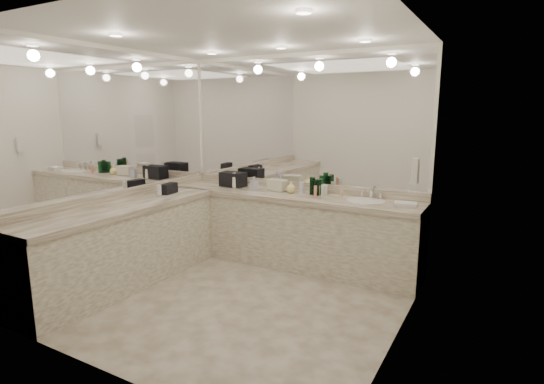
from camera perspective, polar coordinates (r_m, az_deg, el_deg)
The scene contains 38 objects.
floor at distance 4.50m, azimuth -4.75°, elevation -14.14°, with size 3.20×3.20×0.00m, color beige.
ceiling at distance 4.14m, azimuth -5.36°, elevation 20.55°, with size 3.20×3.20×0.00m, color white.
wall_back at distance 5.42m, azimuth 3.93°, elevation 4.49°, with size 3.20×0.02×2.60m, color silver.
wall_left at distance 5.19m, azimuth -19.84°, elevation 3.59°, with size 0.02×3.00×2.60m, color silver.
wall_right at distance 3.50m, azimuth 17.21°, elevation 0.46°, with size 0.02×3.00×2.60m, color silver.
vanity_back_base at distance 5.33m, azimuth 2.42°, elevation -5.27°, with size 3.20×0.60×0.84m, color silver.
vanity_back_top at distance 5.21m, azimuth 2.41°, elevation -0.54°, with size 3.20×0.64×0.06m, color beige.
vanity_left_base at distance 4.96m, azimuth -19.50°, elevation -7.14°, with size 0.60×2.40×0.84m, color silver.
vanity_left_top at distance 4.84m, azimuth -19.76°, elevation -2.08°, with size 0.64×2.42×0.06m, color beige.
backsplash_back at distance 5.45m, azimuth 3.79°, elevation 0.82°, with size 3.20×0.04×0.10m, color beige.
backsplash_left at distance 5.23m, azimuth -19.45°, elevation -0.23°, with size 0.04×3.00×0.10m, color beige.
mirror_back at distance 5.38m, azimuth 3.94°, elevation 9.52°, with size 3.12×0.01×1.55m, color white.
mirror_left at distance 5.15m, azimuth -20.10°, elevation 8.83°, with size 0.01×2.92×1.55m, color white.
sink at distance 4.87m, azimuth 12.49°, elevation -1.30°, with size 0.44×0.44×0.03m, color white.
faucet at distance 5.05m, azimuth 13.22°, elevation -0.03°, with size 0.24×0.16×0.14m, color silver.
wall_phone at distance 4.18m, azimuth 18.70°, elevation 2.71°, with size 0.06×0.10×0.24m, color white.
door at distance 3.08m, azimuth 14.72°, elevation -5.57°, with size 0.02×0.82×2.10m, color white.
black_toiletry_bag at distance 5.69m, azimuth -5.26°, elevation 1.66°, with size 0.33×0.20×0.19m, color black.
black_bag_spill at distance 5.35m, azimuth -13.70°, elevation 0.48°, with size 0.11×0.24×0.13m, color black.
cream_cosmetic_case at distance 5.38m, azimuth 0.75°, elevation 0.90°, with size 0.24×0.15×0.14m, color beige.
hand_towel at distance 4.74m, azimuth 17.52°, elevation -1.58°, with size 0.23×0.16×0.04m, color white.
lotion_left at distance 5.23m, azimuth -14.94°, elevation 0.17°, with size 0.05×0.05×0.12m, color white.
soap_bottle_a at distance 5.58m, azimuth -5.01°, elevation 1.58°, with size 0.08×0.08×0.21m, color white.
soap_bottle_b at distance 5.42m, azimuth -2.42°, elevation 1.17°, with size 0.08×0.08×0.17m, color #B2B1CC.
soap_bottle_c at distance 5.23m, azimuth 2.58°, elevation 0.67°, with size 0.12×0.12×0.15m, color #FFE98B.
green_bottle_0 at distance 5.19m, azimuth 6.17°, elevation 0.72°, with size 0.07×0.07×0.18m, color #114A24.
green_bottle_1 at distance 5.10m, azimuth 6.06°, elevation 0.60°, with size 0.06×0.06×0.19m, color #114A24.
green_bottle_2 at distance 5.18m, azimuth 6.47°, elevation 0.72°, with size 0.06×0.06×0.19m, color #114A24.
green_bottle_3 at distance 5.15m, azimuth 5.44°, elevation 0.83°, with size 0.06×0.06×0.21m, color #114A24.
green_bottle_4 at distance 5.23m, azimuth 5.52°, elevation 0.81°, with size 0.06×0.06×0.18m, color #114A24.
amenity_bottle_0 at distance 5.10m, azimuth 9.34°, elevation -0.16°, with size 0.04×0.04×0.08m, color #E0B28C.
amenity_bottle_1 at distance 5.32m, azimuth 2.64°, elevation 0.48°, with size 0.04×0.04×0.08m, color silver.
amenity_bottle_2 at distance 5.02m, azimuth 6.84°, elevation 0.14°, with size 0.04×0.04×0.14m, color silver.
amenity_bottle_3 at distance 5.17m, azimuth 7.11°, elevation 0.30°, with size 0.06×0.06×0.12m, color white.
amenity_bottle_4 at distance 5.17m, azimuth 6.22°, elevation 0.28°, with size 0.05×0.05×0.11m, color #E0B28C.
amenity_bottle_5 at distance 5.28m, azimuth 4.02°, elevation 0.65°, with size 0.06×0.06×0.13m, color silver.
amenity_bottle_6 at distance 4.98m, azimuth 5.84°, elevation 0.06°, with size 0.04×0.04×0.14m, color #E57F66.
amenity_bottle_7 at distance 5.60m, azimuth -2.65°, elevation 0.99°, with size 0.06×0.06×0.08m, color silver.
Camera 1 is at (2.30, -3.37, 1.91)m, focal length 28.00 mm.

